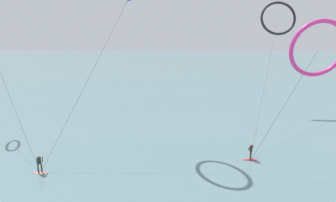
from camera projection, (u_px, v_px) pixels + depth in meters
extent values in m
cube|color=slate|center=(172.00, 67.00, 109.57)|extent=(400.00, 200.00, 0.08)
ellipsoid|color=#EA7260|center=(40.00, 173.00, 27.06)|extent=(1.40, 0.40, 0.06)
cylinder|color=#1E2823|center=(42.00, 168.00, 27.01)|extent=(0.12, 0.12, 0.80)
cylinder|color=#1E2823|center=(38.00, 168.00, 26.92)|extent=(0.12, 0.12, 0.80)
cube|color=#1E2823|center=(39.00, 161.00, 26.81)|extent=(0.37, 0.30, 0.62)
sphere|color=tan|center=(39.00, 156.00, 26.71)|extent=(0.22, 0.22, 0.22)
cylinder|color=#1E2823|center=(42.00, 159.00, 26.99)|extent=(0.27, 0.50, 0.39)
cylinder|color=#1E2823|center=(37.00, 160.00, 26.84)|extent=(0.27, 0.50, 0.39)
ellipsoid|color=red|center=(250.00, 160.00, 29.82)|extent=(1.40, 0.40, 0.06)
cylinder|color=black|center=(250.00, 156.00, 29.60)|extent=(0.12, 0.12, 0.80)
cylinder|color=black|center=(251.00, 155.00, 29.86)|extent=(0.12, 0.12, 0.80)
cube|color=black|center=(251.00, 149.00, 29.57)|extent=(0.30, 0.37, 0.62)
sphere|color=tan|center=(251.00, 145.00, 29.48)|extent=(0.22, 0.22, 0.22)
cylinder|color=black|center=(250.00, 149.00, 29.48)|extent=(0.50, 0.26, 0.39)
cylinder|color=black|center=(251.00, 147.00, 29.88)|extent=(0.50, 0.26, 0.39)
torus|color=black|center=(278.00, 18.00, 46.45)|extent=(5.45, 2.31, 5.20)
cylinder|color=#3F3F3F|center=(267.00, 75.00, 38.17)|extent=(8.46, 20.48, 14.28)
cylinder|color=#3F3F3F|center=(1.00, 74.00, 32.34)|extent=(13.17, 14.21, 16.01)
cylinder|color=#3F3F3F|center=(93.00, 69.00, 29.18)|extent=(8.27, 8.50, 17.74)
torus|color=#CC288E|center=(318.00, 49.00, 23.97)|extent=(4.72, 1.53, 4.62)
cylinder|color=#3F3F3F|center=(280.00, 112.00, 26.93)|extent=(3.87, 3.48, 10.93)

